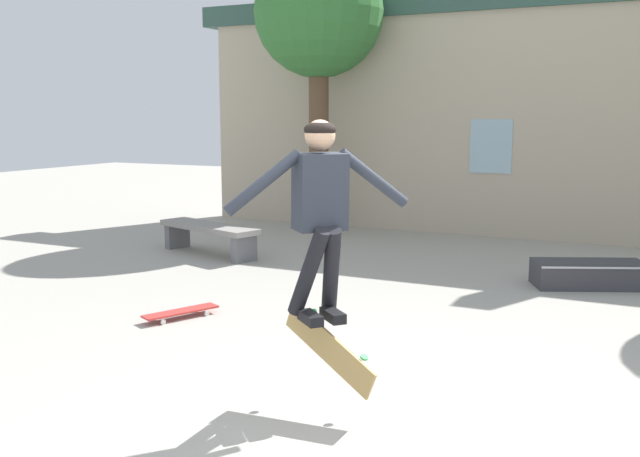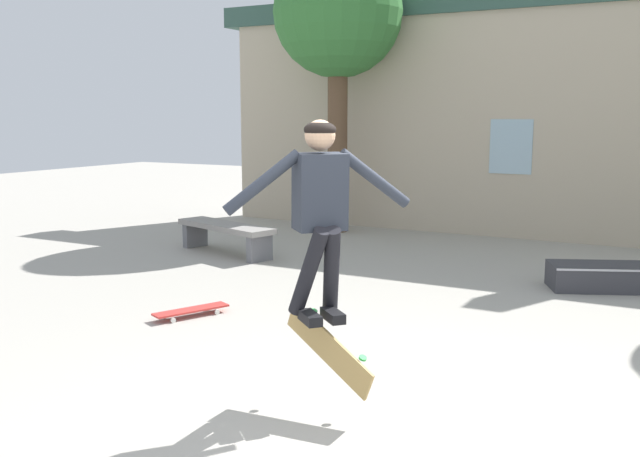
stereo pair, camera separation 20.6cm
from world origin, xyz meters
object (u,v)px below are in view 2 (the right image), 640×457
skateboard_resting (191,310)px  skater (320,202)px  skate_ledge (606,277)px  park_bench (226,231)px  skateboard_flipping (329,348)px  tree_left (338,16)px

skateboard_resting → skater: bearing=-96.7°
skate_ledge → skater: bearing=-130.3°
park_bench → skate_ledge: size_ratio=1.32×
skateboard_flipping → park_bench: bearing=151.6°
park_bench → skate_ledge: bearing=21.1°
park_bench → skateboard_resting: size_ratio=2.35×
tree_left → skate_ledge: 6.39m
park_bench → skater: skater is taller
tree_left → skateboard_flipping: size_ratio=5.88×
skate_ledge → skateboard_flipping: skateboard_flipping is taller
skate_ledge → skateboard_flipping: bearing=-129.2°
tree_left → skateboard_flipping: tree_left is taller
tree_left → park_bench: 4.33m
park_bench → skateboard_resting: bearing=-42.8°
skater → skateboard_flipping: size_ratio=1.68×
skate_ledge → skater: 5.03m
park_bench → skateboard_flipping: 5.92m
park_bench → tree_left: bearing=96.0°
skater → skateboard_flipping: bearing=21.1°
tree_left → park_bench: (-0.54, -2.63, -3.39)m
tree_left → skateboard_resting: tree_left is taller
park_bench → skater: bearing=-30.2°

